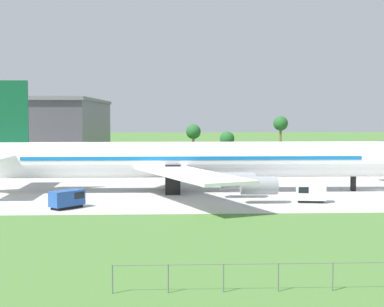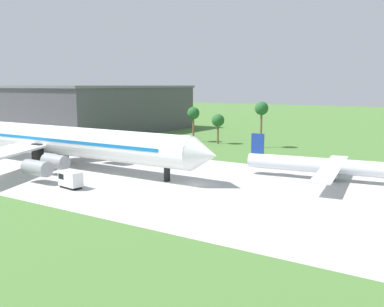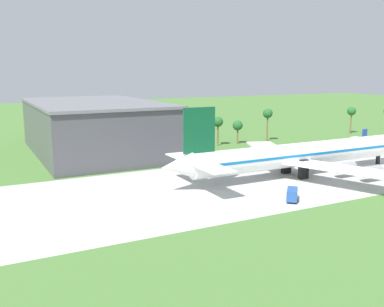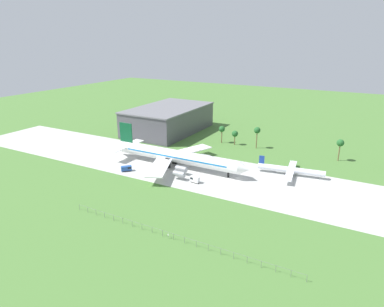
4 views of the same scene
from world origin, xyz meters
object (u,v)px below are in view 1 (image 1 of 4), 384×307
object	(u,v)px
baggage_tug	(310,192)
terminal_building	(28,132)
catering_van	(68,199)
jet_airliner	(184,160)

from	to	relation	value
baggage_tug	terminal_building	distance (m)	87.13
baggage_tug	catering_van	xyz separation A→B (m)	(-34.19, -3.76, -0.14)
baggage_tug	jet_airliner	bearing A→B (deg)	145.28
jet_airliner	baggage_tug	bearing A→B (deg)	-34.72
jet_airliner	terminal_building	bearing A→B (deg)	125.04
jet_airliner	catering_van	bearing A→B (deg)	-135.33
jet_airliner	baggage_tug	world-z (taller)	jet_airliner
jet_airliner	catering_van	world-z (taller)	jet_airliner
jet_airliner	terminal_building	size ratio (longest dim) A/B	1.24
baggage_tug	terminal_building	size ratio (longest dim) A/B	0.07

